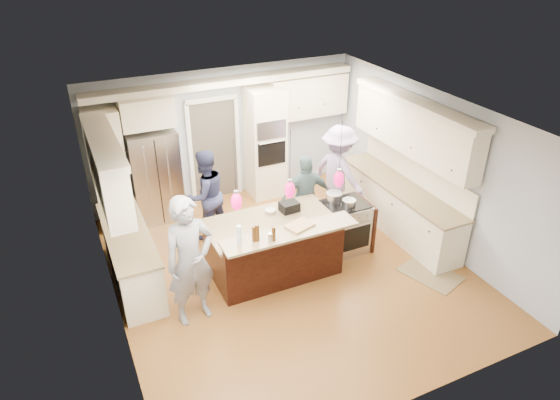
# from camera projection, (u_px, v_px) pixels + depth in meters

# --- Properties ---
(ground_plane) EXTENTS (6.00, 6.00, 0.00)m
(ground_plane) POSITION_uv_depth(u_px,v_px,m) (289.00, 269.00, 8.38)
(ground_plane) COLOR #AE6D2F
(ground_plane) RESTS_ON ground
(room_shell) EXTENTS (5.54, 6.04, 2.72)m
(room_shell) POSITION_uv_depth(u_px,v_px,m) (290.00, 171.00, 7.50)
(room_shell) COLOR #B2BCC6
(room_shell) RESTS_ON ground
(refrigerator) EXTENTS (0.90, 0.70, 1.80)m
(refrigerator) POSITION_uv_depth(u_px,v_px,m) (155.00, 175.00, 9.46)
(refrigerator) COLOR #B7B7BC
(refrigerator) RESTS_ON ground
(oven_column) EXTENTS (0.72, 0.69, 2.30)m
(oven_column) POSITION_uv_depth(u_px,v_px,m) (265.00, 143.00, 10.21)
(oven_column) COLOR #FFF6CE
(oven_column) RESTS_ON ground
(back_upper_cabinets) EXTENTS (5.30, 0.61, 2.54)m
(back_upper_cabinets) POSITION_uv_depth(u_px,v_px,m) (191.00, 129.00, 9.48)
(back_upper_cabinets) COLOR #FFF6CE
(back_upper_cabinets) RESTS_ON ground
(right_counter_run) EXTENTS (0.64, 3.10, 2.51)m
(right_counter_run) POSITION_uv_depth(u_px,v_px,m) (404.00, 178.00, 9.01)
(right_counter_run) COLOR #FFF6CE
(right_counter_run) RESTS_ON ground
(left_cabinets) EXTENTS (0.64, 2.30, 2.51)m
(left_cabinets) POSITION_uv_depth(u_px,v_px,m) (122.00, 225.00, 7.59)
(left_cabinets) COLOR #FFF6CE
(left_cabinets) RESTS_ON ground
(kitchen_island) EXTENTS (2.10, 1.46, 1.12)m
(kitchen_island) POSITION_uv_depth(u_px,v_px,m) (273.00, 246.00, 8.11)
(kitchen_island) COLOR black
(kitchen_island) RESTS_ON ground
(island_range) EXTENTS (0.82, 0.71, 0.92)m
(island_range) POSITION_uv_depth(u_px,v_px,m) (345.00, 226.00, 8.70)
(island_range) COLOR #B7B7BC
(island_range) RESTS_ON ground
(pendant_lights) EXTENTS (1.75, 0.15, 1.03)m
(pendant_lights) POSITION_uv_depth(u_px,v_px,m) (290.00, 190.00, 7.01)
(pendant_lights) COLOR black
(pendant_lights) RESTS_ON ground
(person_bar_end) EXTENTS (0.79, 0.58, 1.98)m
(person_bar_end) POSITION_uv_depth(u_px,v_px,m) (190.00, 261.00, 6.89)
(person_bar_end) COLOR gray
(person_bar_end) RESTS_ON ground
(person_far_left) EXTENTS (0.98, 0.86, 1.70)m
(person_far_left) POSITION_uv_depth(u_px,v_px,m) (205.00, 195.00, 8.88)
(person_far_left) COLOR navy
(person_far_left) RESTS_ON ground
(person_far_right) EXTENTS (0.97, 0.50, 1.58)m
(person_far_right) POSITION_uv_depth(u_px,v_px,m) (306.00, 197.00, 8.95)
(person_far_right) COLOR slate
(person_far_right) RESTS_ON ground
(person_range_side) EXTENTS (1.01, 1.35, 1.87)m
(person_range_side) POSITION_uv_depth(u_px,v_px,m) (339.00, 173.00, 9.49)
(person_range_side) COLOR #9F8AB9
(person_range_side) RESTS_ON ground
(floor_rug) EXTENTS (0.90, 1.09, 0.01)m
(floor_rug) POSITION_uv_depth(u_px,v_px,m) (430.00, 274.00, 8.24)
(floor_rug) COLOR olive
(floor_rug) RESTS_ON ground
(water_bottle) EXTENTS (0.09, 0.09, 0.30)m
(water_bottle) POSITION_uv_depth(u_px,v_px,m) (239.00, 235.00, 6.96)
(water_bottle) COLOR silver
(water_bottle) RESTS_ON kitchen_island
(beer_bottle_a) EXTENTS (0.07, 0.07, 0.27)m
(beer_bottle_a) POSITION_uv_depth(u_px,v_px,m) (257.00, 233.00, 7.05)
(beer_bottle_a) COLOR #41250B
(beer_bottle_a) RESTS_ON kitchen_island
(beer_bottle_b) EXTENTS (0.07, 0.07, 0.23)m
(beer_bottle_b) POSITION_uv_depth(u_px,v_px,m) (274.00, 234.00, 7.06)
(beer_bottle_b) COLOR #41250B
(beer_bottle_b) RESTS_ON kitchen_island
(beer_bottle_c) EXTENTS (0.06, 0.06, 0.24)m
(beer_bottle_c) POSITION_uv_depth(u_px,v_px,m) (254.00, 234.00, 7.04)
(beer_bottle_c) COLOR #41250B
(beer_bottle_c) RESTS_ON kitchen_island
(drink_can) EXTENTS (0.08, 0.08, 0.13)m
(drink_can) POSITION_uv_depth(u_px,v_px,m) (270.00, 237.00, 7.07)
(drink_can) COLOR #B7B7BC
(drink_can) RESTS_ON kitchen_island
(cutting_board) EXTENTS (0.47, 0.39, 0.03)m
(cutting_board) POSITION_uv_depth(u_px,v_px,m) (300.00, 225.00, 7.44)
(cutting_board) COLOR tan
(cutting_board) RESTS_ON kitchen_island
(pot_large) EXTENTS (0.28, 0.28, 0.16)m
(pot_large) POSITION_uv_depth(u_px,v_px,m) (334.00, 197.00, 8.50)
(pot_large) COLOR #B7B7BC
(pot_large) RESTS_ON island_range
(pot_small) EXTENTS (0.23, 0.23, 0.11)m
(pot_small) POSITION_uv_depth(u_px,v_px,m) (349.00, 203.00, 8.37)
(pot_small) COLOR #B7B7BC
(pot_small) RESTS_ON island_range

